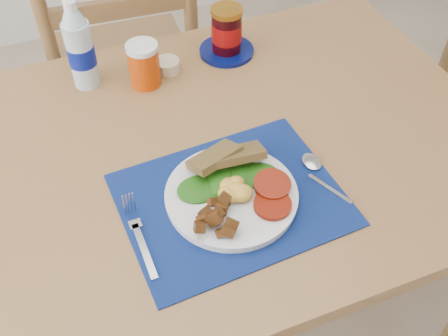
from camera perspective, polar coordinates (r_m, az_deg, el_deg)
name	(u,v)px	position (r m, az deg, el deg)	size (l,w,h in m)	color
table	(192,176)	(1.21, -3.52, -0.87)	(1.40, 0.90, 0.75)	brown
chair_far	(119,37)	(1.75, -11.32, 13.83)	(0.50, 0.47, 1.26)	brown
placemat	(231,199)	(1.05, 0.80, -3.43)	(0.43, 0.34, 0.00)	black
breakfast_plate	(230,195)	(1.03, 0.63, -2.95)	(0.26, 0.26, 0.06)	silver
fork	(139,234)	(1.00, -9.28, -7.06)	(0.02, 0.18, 0.00)	#B2B5BA
spoon	(317,171)	(1.11, 10.14, -0.33)	(0.05, 0.16, 0.00)	#B2B5BA
water_bottle	(80,49)	(1.31, -15.38, 12.34)	(0.07, 0.07, 0.22)	#ADBFCC
juice_glass	(144,66)	(1.30, -8.69, 10.95)	(0.08, 0.08, 0.10)	#B53604
ramekin	(167,66)	(1.36, -6.18, 11.00)	(0.06, 0.06, 0.03)	#C9B894
jam_on_saucer	(227,34)	(1.39, 0.29, 14.41)	(0.14, 0.14, 0.13)	#040D4E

